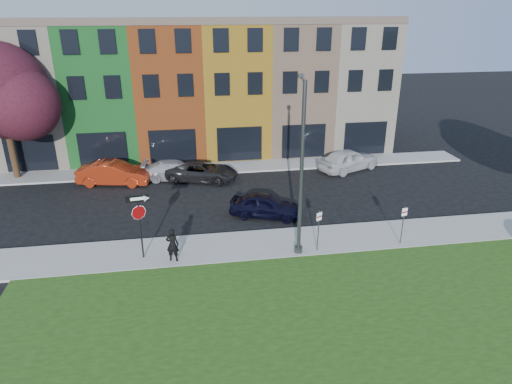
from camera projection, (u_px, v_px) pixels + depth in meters
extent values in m
plane|color=black|center=(285.00, 277.00, 20.41)|extent=(120.00, 120.00, 0.00)
cube|color=#989490|center=(310.00, 241.00, 23.42)|extent=(40.00, 3.00, 0.12)
cube|color=#989490|center=(201.00, 169.00, 33.65)|extent=(40.00, 2.40, 0.12)
cube|color=#BFB59F|center=(41.00, 91.00, 35.68)|extent=(5.00, 10.00, 10.00)
cube|color=#268D34|center=(107.00, 90.00, 36.40)|extent=(5.00, 10.00, 10.00)
cube|color=#B5501E|center=(170.00, 88.00, 37.13)|extent=(5.00, 10.00, 10.00)
cube|color=gold|center=(231.00, 86.00, 37.85)|extent=(5.00, 10.00, 10.00)
cube|color=tan|center=(290.00, 85.00, 38.58)|extent=(5.00, 10.00, 10.00)
cube|color=beige|center=(347.00, 83.00, 39.31)|extent=(5.00, 10.00, 10.00)
cube|color=black|center=(207.00, 145.00, 34.21)|extent=(30.00, 0.12, 2.60)
cylinder|color=black|center=(140.00, 228.00, 21.21)|extent=(0.08, 0.08, 3.15)
cylinder|color=white|center=(139.00, 212.00, 20.89)|extent=(0.71, 0.12, 0.71)
cylinder|color=maroon|center=(139.00, 213.00, 20.87)|extent=(0.67, 0.11, 0.67)
cube|color=black|center=(137.00, 199.00, 20.63)|extent=(1.05, 0.18, 0.34)
cube|color=white|center=(137.00, 199.00, 20.60)|extent=(0.66, 0.11, 0.14)
imported|color=black|center=(172.00, 245.00, 21.21)|extent=(0.79, 0.69, 1.65)
imported|color=black|center=(266.00, 205.00, 26.00)|extent=(4.26, 5.12, 1.38)
imported|color=maroon|center=(114.00, 173.00, 30.69)|extent=(3.35, 5.40, 1.59)
imported|color=#A7A7AC|center=(176.00, 170.00, 31.61)|extent=(2.71, 4.87, 1.31)
imported|color=black|center=(202.00, 171.00, 31.38)|extent=(5.07, 6.18, 1.35)
imported|color=silver|center=(349.00, 160.00, 33.26)|extent=(5.41, 6.13, 1.61)
cylinder|color=#444649|center=(301.00, 172.00, 20.68)|extent=(0.18, 0.18, 8.25)
cylinder|color=#444649|center=(298.00, 249.00, 22.20)|extent=(0.40, 0.40, 0.30)
cylinder|color=#444649|center=(303.00, 79.00, 20.07)|extent=(0.46, 1.99, 0.12)
cube|color=#444649|center=(301.00, 76.00, 21.11)|extent=(0.34, 0.58, 0.16)
cylinder|color=#444649|center=(318.00, 231.00, 22.04)|extent=(0.05, 0.05, 2.12)
cube|color=white|center=(319.00, 216.00, 21.73)|extent=(0.30, 0.15, 0.42)
cube|color=maroon|center=(319.00, 217.00, 21.71)|extent=(0.29, 0.14, 0.06)
cylinder|color=#444649|center=(403.00, 225.00, 22.67)|extent=(0.05, 0.05, 2.05)
cube|color=white|center=(405.00, 212.00, 22.36)|extent=(0.32, 0.09, 0.42)
cube|color=maroon|center=(405.00, 212.00, 22.34)|extent=(0.31, 0.08, 0.06)
cylinder|color=black|center=(12.00, 151.00, 31.21)|extent=(0.44, 0.44, 3.81)
sphere|color=black|center=(23.00, 105.00, 29.32)|extent=(4.69, 4.69, 4.69)
sphere|color=black|center=(4.00, 72.00, 29.85)|extent=(3.75, 3.75, 3.75)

